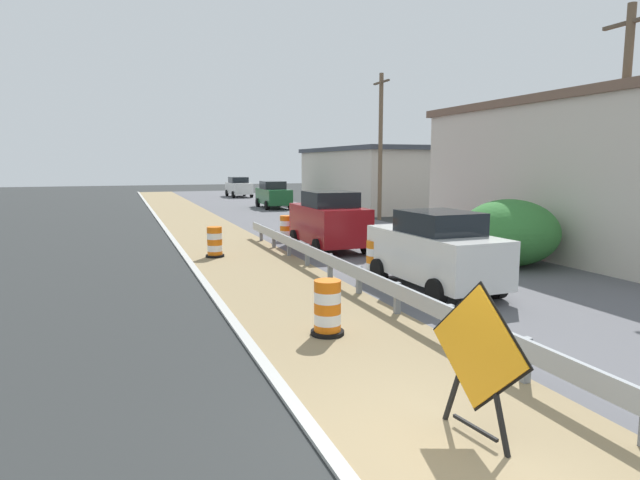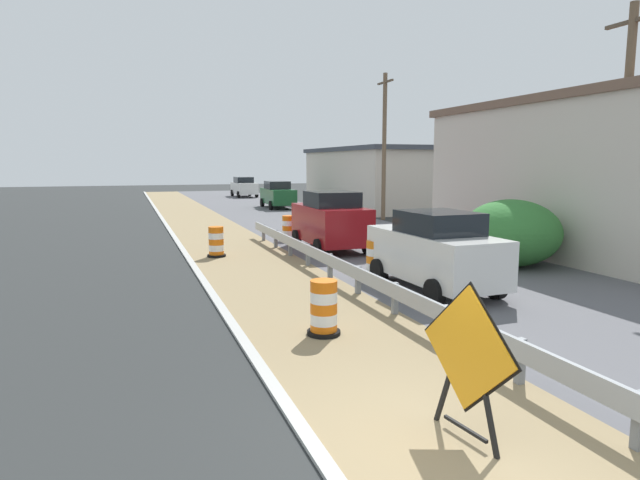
{
  "view_description": "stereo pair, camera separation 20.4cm",
  "coord_description": "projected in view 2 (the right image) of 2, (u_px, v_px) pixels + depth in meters",
  "views": [
    {
      "loc": [
        -3.39,
        -4.98,
        3.28
      ],
      "look_at": [
        2.0,
        9.5,
        1.08
      ],
      "focal_mm": 30.35,
      "sensor_mm": 36.0,
      "label": 1
    },
    {
      "loc": [
        -3.2,
        -5.05,
        3.28
      ],
      "look_at": [
        2.0,
        9.5,
        1.08
      ],
      "focal_mm": 30.35,
      "sensor_mm": 36.0,
      "label": 2
    }
  ],
  "objects": [
    {
      "name": "ground_plane",
      "position": [
        434.0,
        450.0,
        6.24
      ],
      "size": [
        160.0,
        160.0,
        0.0
      ],
      "primitive_type": "plane",
      "color": "#2B2D2D"
    },
    {
      "name": "median_dirt_strip",
      "position": [
        477.0,
        441.0,
        6.43
      ],
      "size": [
        3.59,
        120.0,
        0.01
      ],
      "primitive_type": "cube",
      "color": "#8E7A56",
      "rests_on": "ground"
    },
    {
      "name": "utility_pole_mid",
      "position": [
        384.0,
        145.0,
        30.87
      ],
      "size": [
        0.24,
        1.8,
        8.3
      ],
      "color": "brown",
      "rests_on": "ground"
    },
    {
      "name": "traffic_barrel_mid",
      "position": [
        216.0,
        243.0,
        19.02
      ],
      "size": [
        0.65,
        0.65,
        1.07
      ],
      "color": "orange",
      "rests_on": "ground"
    },
    {
      "name": "bush_roadside",
      "position": [
        511.0,
        233.0,
        17.29
      ],
      "size": [
        3.11,
        3.11,
        2.14
      ],
      "primitive_type": "ellipsoid",
      "color": "#337533",
      "rests_on": "ground"
    },
    {
      "name": "curb_near_edge",
      "position": [
        328.0,
        471.0,
        5.8
      ],
      "size": [
        0.2,
        120.0,
        0.11
      ],
      "primitive_type": "cube",
      "color": "#ADADA8",
      "rests_on": "ground"
    },
    {
      "name": "roadside_shop_far",
      "position": [
        388.0,
        178.0,
        40.14
      ],
      "size": [
        8.78,
        13.79,
        4.4
      ],
      "color": "beige",
      "rests_on": "ground"
    },
    {
      "name": "car_lead_far_lane",
      "position": [
        331.0,
        221.0,
        20.5
      ],
      "size": [
        2.13,
        4.15,
        2.23
      ],
      "rotation": [
        0.0,
        0.0,
        1.56
      ],
      "color": "maroon",
      "rests_on": "ground"
    },
    {
      "name": "traffic_barrel_far",
      "position": [
        289.0,
        229.0,
        23.11
      ],
      "size": [
        0.68,
        0.68,
        1.06
      ],
      "color": "orange",
      "rests_on": "ground"
    },
    {
      "name": "car_lead_near_lane",
      "position": [
        435.0,
        251.0,
        13.95
      ],
      "size": [
        2.08,
        4.29,
        2.07
      ],
      "rotation": [
        0.0,
        0.0,
        1.6
      ],
      "color": "silver",
      "rests_on": "ground"
    },
    {
      "name": "warning_sign_diamond",
      "position": [
        467.0,
        355.0,
        6.35
      ],
      "size": [
        0.26,
        1.59,
        1.93
      ],
      "rotation": [
        0.0,
        0.0,
        3.28
      ],
      "color": "black",
      "rests_on": "ground"
    },
    {
      "name": "roadside_shop_near",
      "position": [
        600.0,
        176.0,
        19.66
      ],
      "size": [
        6.49,
        13.1,
        5.6
      ],
      "color": "beige",
      "rests_on": "ground"
    },
    {
      "name": "car_trailing_near_lane",
      "position": [
        244.0,
        187.0,
        53.03
      ],
      "size": [
        2.05,
        4.53,
        1.93
      ],
      "rotation": [
        0.0,
        0.0,
        -1.56
      ],
      "color": "silver",
      "rests_on": "ground"
    },
    {
      "name": "utility_pole_near",
      "position": [
        624.0,
        138.0,
        15.25
      ],
      "size": [
        0.24,
        1.8,
        7.65
      ],
      "color": "brown",
      "rests_on": "ground"
    },
    {
      "name": "traffic_barrel_nearest",
      "position": [
        324.0,
        310.0,
        10.36
      ],
      "size": [
        0.65,
        0.65,
        1.07
      ],
      "color": "orange",
      "rests_on": "ground"
    },
    {
      "name": "car_mid_far_lane",
      "position": [
        278.0,
        195.0,
        39.75
      ],
      "size": [
        2.04,
        4.54,
        1.97
      ],
      "rotation": [
        0.0,
        0.0,
        -1.6
      ],
      "color": "#195128",
      "rests_on": "ground"
    },
    {
      "name": "traffic_barrel_close",
      "position": [
        376.0,
        261.0,
        15.57
      ],
      "size": [
        0.73,
        0.73,
        1.08
      ],
      "color": "orange",
      "rests_on": "ground"
    }
  ]
}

